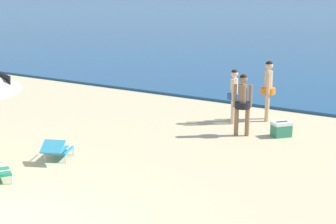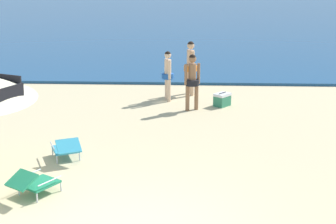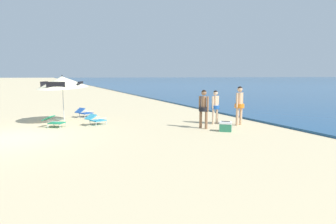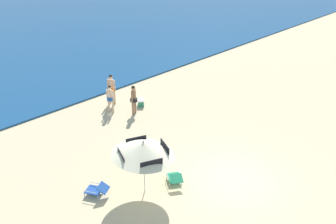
{
  "view_description": "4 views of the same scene",
  "coord_description": "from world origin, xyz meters",
  "px_view_note": "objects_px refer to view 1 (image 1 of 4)",
  "views": [
    {
      "loc": [
        6.39,
        -4.6,
        3.85
      ],
      "look_at": [
        -0.25,
        5.77,
        0.83
      ],
      "focal_mm": 53.52,
      "sensor_mm": 36.0,
      "label": 1
    },
    {
      "loc": [
        0.94,
        -6.4,
        3.9
      ],
      "look_at": [
        0.47,
        4.2,
        0.86
      ],
      "focal_mm": 51.17,
      "sensor_mm": 36.0,
      "label": 2
    },
    {
      "loc": [
        11.35,
        1.26,
        2.27
      ],
      "look_at": [
        0.27,
        6.1,
        0.7
      ],
      "focal_mm": 29.76,
      "sensor_mm": 36.0,
      "label": 3
    },
    {
      "loc": [
        -10.59,
        -6.8,
        9.36
      ],
      "look_at": [
        0.43,
        4.16,
        1.48
      ],
      "focal_mm": 39.12,
      "sensor_mm": 36.0,
      "label": 4
    }
  ],
  "objects_px": {
    "person_wading_in": "(243,100)",
    "cooler_box": "(281,129)",
    "person_standing_beside": "(234,92)",
    "person_standing_near_shore": "(268,86)",
    "lounge_chair_beside_umbrella": "(57,149)"
  },
  "relations": [
    {
      "from": "person_wading_in",
      "to": "lounge_chair_beside_umbrella",
      "type": "bearing_deg",
      "value": -123.43
    },
    {
      "from": "lounge_chair_beside_umbrella",
      "to": "person_standing_near_shore",
      "type": "distance_m",
      "value": 6.7
    },
    {
      "from": "person_standing_near_shore",
      "to": "person_standing_beside",
      "type": "xyz_separation_m",
      "value": [
        -0.72,
        -0.83,
        -0.12
      ]
    },
    {
      "from": "person_standing_near_shore",
      "to": "cooler_box",
      "type": "xyz_separation_m",
      "value": [
        0.98,
        -1.44,
        -0.84
      ]
    },
    {
      "from": "person_standing_beside",
      "to": "person_wading_in",
      "type": "bearing_deg",
      "value": -54.96
    },
    {
      "from": "lounge_chair_beside_umbrella",
      "to": "cooler_box",
      "type": "xyz_separation_m",
      "value": [
        3.68,
        4.66,
        -0.07
      ]
    },
    {
      "from": "lounge_chair_beside_umbrella",
      "to": "person_standing_beside",
      "type": "bearing_deg",
      "value": 69.43
    },
    {
      "from": "person_standing_near_shore",
      "to": "person_standing_beside",
      "type": "relative_size",
      "value": 1.13
    },
    {
      "from": "person_standing_beside",
      "to": "person_standing_near_shore",
      "type": "bearing_deg",
      "value": 49.1
    },
    {
      "from": "cooler_box",
      "to": "person_standing_near_shore",
      "type": "bearing_deg",
      "value": 124.45
    },
    {
      "from": "person_wading_in",
      "to": "cooler_box",
      "type": "bearing_deg",
      "value": 28.0
    },
    {
      "from": "person_standing_near_shore",
      "to": "person_wading_in",
      "type": "bearing_deg",
      "value": -88.56
    },
    {
      "from": "person_wading_in",
      "to": "cooler_box",
      "type": "xyz_separation_m",
      "value": [
        0.94,
        0.5,
        -0.77
      ]
    },
    {
      "from": "person_standing_beside",
      "to": "person_wading_in",
      "type": "xyz_separation_m",
      "value": [
        0.77,
        -1.1,
        0.05
      ]
    },
    {
      "from": "person_wading_in",
      "to": "cooler_box",
      "type": "height_order",
      "value": "person_wading_in"
    }
  ]
}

